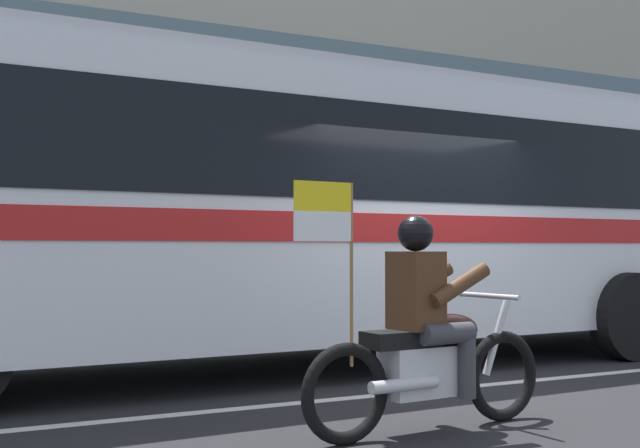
{
  "coord_description": "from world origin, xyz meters",
  "views": [
    {
      "loc": [
        -4.65,
        -6.9,
        1.33
      ],
      "look_at": [
        -1.19,
        -0.08,
        1.56
      ],
      "focal_mm": 45.44,
      "sensor_mm": 36.0,
      "label": 1
    }
  ],
  "objects": [
    {
      "name": "transit_bus",
      "position": [
        -0.49,
        1.19,
        1.88
      ],
      "size": [
        12.72,
        3.1,
        3.22
      ],
      "color": "silver",
      "rests_on": "ground_plane"
    },
    {
      "name": "sidewalk_curb",
      "position": [
        0.0,
        5.1,
        0.07
      ],
      "size": [
        28.0,
        3.8,
        0.15
      ],
      "primitive_type": "cube",
      "color": "#A39E93",
      "rests_on": "ground_plane"
    },
    {
      "name": "lane_center_stripe",
      "position": [
        0.0,
        -0.6,
        0.0
      ],
      "size": [
        26.6,
        0.14,
        0.01
      ],
      "primitive_type": "cube",
      "color": "silver",
      "rests_on": "ground_plane"
    },
    {
      "name": "ground_plane",
      "position": [
        0.0,
        0.0,
        0.0
      ],
      "size": [
        60.0,
        60.0,
        0.0
      ],
      "primitive_type": "plane",
      "color": "black"
    },
    {
      "name": "motorcycle_with_rider",
      "position": [
        -1.31,
        -2.02,
        0.67
      ],
      "size": [
        2.19,
        0.64,
        1.78
      ],
      "color": "black",
      "rests_on": "ground_plane"
    }
  ]
}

